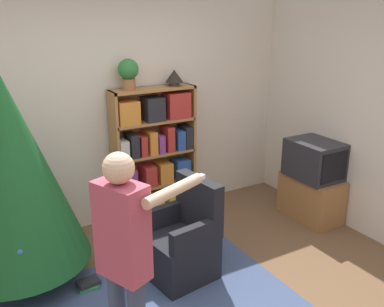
{
  "coord_description": "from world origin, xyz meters",
  "views": [
    {
      "loc": [
        -1.47,
        -2.5,
        2.35
      ],
      "look_at": [
        0.47,
        0.86,
        1.05
      ],
      "focal_mm": 40.0,
      "sensor_mm": 36.0,
      "label": 1
    }
  ],
  "objects_px": {
    "television": "(315,160)",
    "christmas_tree": "(9,168)",
    "potted_plant": "(128,72)",
    "armchair": "(183,243)",
    "standing_person": "(125,255)",
    "table_lamp": "(174,77)",
    "bookshelf": "(154,156)"
  },
  "relations": [
    {
      "from": "television",
      "to": "christmas_tree",
      "type": "bearing_deg",
      "value": 172.84
    },
    {
      "from": "christmas_tree",
      "to": "potted_plant",
      "type": "relative_size",
      "value": 6.19
    },
    {
      "from": "christmas_tree",
      "to": "potted_plant",
      "type": "distance_m",
      "value": 1.6
    },
    {
      "from": "armchair",
      "to": "standing_person",
      "type": "height_order",
      "value": "standing_person"
    },
    {
      "from": "potted_plant",
      "to": "table_lamp",
      "type": "relative_size",
      "value": 1.64
    },
    {
      "from": "bookshelf",
      "to": "armchair",
      "type": "height_order",
      "value": "bookshelf"
    },
    {
      "from": "potted_plant",
      "to": "television",
      "type": "bearing_deg",
      "value": -28.07
    },
    {
      "from": "potted_plant",
      "to": "standing_person",
      "type": "bearing_deg",
      "value": -113.35
    },
    {
      "from": "potted_plant",
      "to": "armchair",
      "type": "bearing_deg",
      "value": -91.46
    },
    {
      "from": "bookshelf",
      "to": "potted_plant",
      "type": "height_order",
      "value": "potted_plant"
    },
    {
      "from": "armchair",
      "to": "table_lamp",
      "type": "distance_m",
      "value": 1.9
    },
    {
      "from": "standing_person",
      "to": "potted_plant",
      "type": "distance_m",
      "value": 2.43
    },
    {
      "from": "armchair",
      "to": "table_lamp",
      "type": "relative_size",
      "value": 4.6
    },
    {
      "from": "television",
      "to": "christmas_tree",
      "type": "xyz_separation_m",
      "value": [
        -3.17,
        0.4,
        0.36
      ]
    },
    {
      "from": "bookshelf",
      "to": "standing_person",
      "type": "relative_size",
      "value": 0.96
    },
    {
      "from": "armchair",
      "to": "standing_person",
      "type": "distance_m",
      "value": 1.39
    },
    {
      "from": "television",
      "to": "christmas_tree",
      "type": "relative_size",
      "value": 0.29
    },
    {
      "from": "armchair",
      "to": "standing_person",
      "type": "relative_size",
      "value": 0.57
    },
    {
      "from": "armchair",
      "to": "standing_person",
      "type": "xyz_separation_m",
      "value": [
        -0.88,
        -0.88,
        0.63
      ]
    },
    {
      "from": "bookshelf",
      "to": "television",
      "type": "height_order",
      "value": "bookshelf"
    },
    {
      "from": "armchair",
      "to": "table_lamp",
      "type": "bearing_deg",
      "value": 147.08
    },
    {
      "from": "christmas_tree",
      "to": "standing_person",
      "type": "height_order",
      "value": "christmas_tree"
    },
    {
      "from": "christmas_tree",
      "to": "armchair",
      "type": "bearing_deg",
      "value": -26.48
    },
    {
      "from": "television",
      "to": "armchair",
      "type": "distance_m",
      "value": 1.92
    },
    {
      "from": "television",
      "to": "standing_person",
      "type": "distance_m",
      "value": 2.97
    },
    {
      "from": "standing_person",
      "to": "christmas_tree",
      "type": "bearing_deg",
      "value": 173.12
    },
    {
      "from": "television",
      "to": "armchair",
      "type": "xyz_separation_m",
      "value": [
        -1.86,
        -0.25,
        -0.41
      ]
    },
    {
      "from": "table_lamp",
      "to": "bookshelf",
      "type": "bearing_deg",
      "value": -179.0
    },
    {
      "from": "bookshelf",
      "to": "christmas_tree",
      "type": "xyz_separation_m",
      "value": [
        -1.61,
        -0.57,
        0.34
      ]
    },
    {
      "from": "television",
      "to": "bookshelf",
      "type": "bearing_deg",
      "value": 148.09
    },
    {
      "from": "bookshelf",
      "to": "television",
      "type": "xyz_separation_m",
      "value": [
        1.56,
        -0.97,
        -0.02
      ]
    },
    {
      "from": "armchair",
      "to": "potted_plant",
      "type": "height_order",
      "value": "potted_plant"
    }
  ]
}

